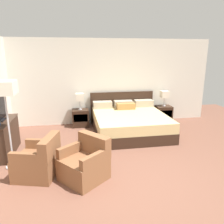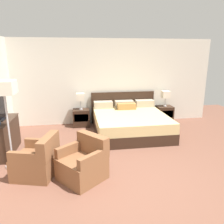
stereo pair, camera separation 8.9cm
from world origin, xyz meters
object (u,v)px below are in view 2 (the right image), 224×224
dresser (2,137)px  floor_lamp (4,93)px  nightstand_right (164,114)px  table_lamp_left (80,97)px  bed (130,122)px  armchair_companion (84,163)px  armchair_by_window (38,161)px  table_lamp_right (166,95)px  nightstand_left (81,118)px

dresser → floor_lamp: (0.36, -0.65, 1.07)m
nightstand_right → table_lamp_left: 2.73m
bed → armchair_companion: (-1.34, -2.16, -0.01)m
table_lamp_left → armchair_by_window: 2.88m
armchair_companion → floor_lamp: 1.91m
dresser → armchair_by_window: size_ratio=1.38×
dresser → nightstand_right: bearing=20.4°
nightstand_right → armchair_by_window: armchair_by_window is taller
armchair_companion → bed: bearing=58.2°
nightstand_right → armchair_by_window: bearing=-142.3°
bed → table_lamp_left: (-1.33, 0.76, 0.60)m
floor_lamp → table_lamp_right: bearing=29.5°
dresser → table_lamp_right: bearing=20.4°
nightstand_left → dresser: dresser is taller
armchair_by_window → table_lamp_left: bearing=72.9°
nightstand_right → nightstand_left: bearing=180.0°
table_lamp_left → armchair_companion: 2.98m
dresser → armchair_by_window: (0.91, -1.06, -0.11)m
nightstand_right → armchair_by_window: (-3.49, -2.69, 0.02)m
bed → armchair_companion: 2.54m
nightstand_right → armchair_companion: size_ratio=0.54×
bed → dresser: bearing=-164.2°
nightstand_left → armchair_by_window: 2.82m
table_lamp_left → dresser: (-1.74, -1.63, -0.50)m
dresser → armchair_companion: size_ratio=1.21×
dresser → armchair_by_window: 1.40m
nightstand_left → floor_lamp: (-1.38, -2.28, 1.20)m
nightstand_right → table_lamp_right: bearing=90.0°
bed → armchair_companion: bearing=-121.8°
dresser → floor_lamp: bearing=-61.0°
bed → floor_lamp: floor_lamp is taller
bed → table_lamp_right: 1.64m
nightstand_left → table_lamp_right: 2.73m
table_lamp_left → dresser: 2.44m
table_lamp_right → dresser: (-4.40, -1.63, -0.50)m
bed → nightstand_right: (1.33, 0.76, -0.04)m
table_lamp_right → floor_lamp: bearing=-150.5°
bed → armchair_by_window: bearing=-138.2°
nightstand_left → bed: bearing=-29.9°
table_lamp_right → dresser: 4.72m
table_lamp_right → armchair_by_window: size_ratio=0.58×
nightstand_right → dresser: bearing=-159.6°
nightstand_left → armchair_by_window: armchair_by_window is taller
dresser → floor_lamp: 1.30m
dresser → armchair_by_window: bearing=-49.3°
nightstand_left → armchair_companion: size_ratio=0.54×
nightstand_right → table_lamp_right: table_lamp_right is taller
nightstand_left → table_lamp_left: table_lamp_left is taller
table_lamp_left → floor_lamp: 2.73m
bed → table_lamp_left: bearing=150.1°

